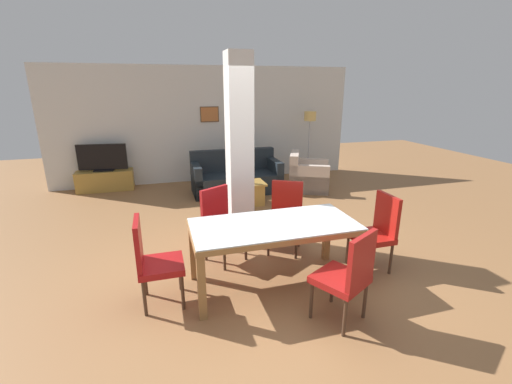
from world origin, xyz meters
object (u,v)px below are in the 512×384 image
Objects in this scene: dining_chair_head_left at (153,259)px; coffee_table at (248,193)px; bottle at (252,179)px; floor_lamp at (310,123)px; dining_chair_near_right at (348,274)px; dining_table at (274,236)px; tv_stand at (105,181)px; armchair at (307,177)px; sofa at (236,178)px; tv_screen at (102,158)px; dining_chair_head_right at (377,229)px; dining_chair_far_left at (221,221)px; dining_chair_far_right at (286,214)px.

coffee_table is at bearing 147.97° from dining_chair_head_left.
bottle is 0.14× the size of floor_lamp.
dining_table is at bearing 90.00° from dining_chair_near_right.
tv_stand is (-2.37, 4.64, -0.40)m from dining_table.
dining_table is 5.23m from tv_stand.
sofa is at bearing -76.47° from armchair.
tv_screen reaches higher than dining_chair_near_right.
dining_chair_head_right is 3.01m from coffee_table.
dining_chair_head_left is 0.82× the size of tv_stand.
tv_stand is (-2.81, 1.80, -0.01)m from coffee_table.
tv_screen is (-2.37, 4.64, 0.11)m from dining_table.
tv_stand is (-1.90, 3.84, -0.31)m from dining_chair_far_left.
tv_screen reaches higher than dining_chair_head_left.
tv_stand is at bearing -80.47° from armchair.
dining_chair_far_right is 2.94m from sofa.
dining_chair_head_right is 1.00× the size of dining_chair_head_left.
coffee_table is (-0.02, 3.68, -0.31)m from dining_chair_near_right.
bottle is (-0.87, 2.74, 0.00)m from dining_chair_head_right.
floor_lamp reaches higher than dining_chair_near_right.
dining_table is 7.90× the size of bottle.
dining_table is 2.91m from coffee_table.
dining_chair_far_right reaches higher than sofa.
dining_chair_far_right is at bearing -89.49° from coffee_table.
floor_lamp is at bearing 40.43° from dining_chair_near_right.
dining_chair_far_right is (0.46, 0.83, -0.09)m from dining_table.
tv_stand is at bearing 147.36° from coffee_table.
dining_table is at bearing 90.00° from dining_chair_head_right.
sofa reaches higher than coffee_table.
armchair is (2.45, 2.64, -0.25)m from dining_chair_far_left.
dining_chair_head_left is (-1.80, 0.84, 0.00)m from dining_chair_near_right.
dining_chair_far_left is 4.29m from tv_screen.
dining_chair_far_left is 4.72m from floor_lamp.
dining_table is 1.91× the size of dining_chair_near_right.
dining_table is 1.57× the size of tv_stand.
bottle is 2.71m from floor_lamp.
dining_chair_head_left is (-2.70, 0.00, 0.00)m from dining_chair_head_right.
dining_chair_head_right and dining_chair_near_right have the same top height.
bottle is (0.50, 2.74, -0.09)m from dining_table.
bottle is (0.05, -0.11, 0.31)m from coffee_table.
tv_stand is 0.51m from tv_screen.
sofa is at bearing 91.47° from coffee_table.
dining_chair_far_left is (-0.92, 1.64, 0.00)m from dining_chair_near_right.
sofa is at bearing -161.95° from floor_lamp.
dining_chair_far_left reaches higher than tv_stand.
dining_chair_head_right is 2.87m from bottle.
dining_chair_near_right is 0.87× the size of armchair.
floor_lamp reaches higher than dining_table.
coffee_table is at bearing 61.43° from dining_chair_near_right.
floor_lamp reaches higher than bottle.
coffee_table is at bearing 91.47° from sofa.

